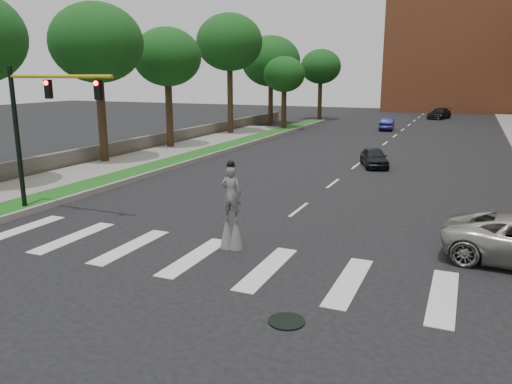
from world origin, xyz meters
TOP-DOWN VIEW (x-y plane):
  - ground_plane at (0.00, 0.00)m, footprint 160.00×160.00m
  - grass_median at (-11.50, 20.00)m, footprint 2.00×60.00m
  - median_curb at (-10.45, 20.00)m, footprint 0.20×60.00m
  - sidewalk_left at (-14.50, 10.00)m, footprint 4.00×60.00m
  - stone_wall at (-17.00, 22.00)m, footprint 0.50×56.00m
  - manhole at (3.00, -2.00)m, footprint 0.90×0.90m
  - building_backdrop at (6.00, 78.00)m, footprint 26.00×14.00m
  - traffic_signal at (-9.78, 3.00)m, footprint 5.30×0.23m
  - stilt_performer at (-0.55, 2.28)m, footprint 0.84×0.56m
  - car_near at (1.14, 20.09)m, footprint 2.62×3.92m
  - car_mid at (-1.59, 43.10)m, footprint 1.75×4.12m
  - car_far at (2.77, 60.29)m, footprint 3.33×5.31m
  - tree_2 at (-15.87, 14.19)m, footprint 5.98×5.98m
  - tree_3 at (-15.65, 22.01)m, footprint 5.36×5.36m
  - tree_4 at (-15.44, 32.77)m, footprint 6.44×6.44m
  - tree_5 at (-15.34, 43.51)m, footprint 6.88×6.88m
  - tree_6 at (-11.90, 38.64)m, footprint 4.42×4.42m
  - tree_7 at (-11.90, 52.61)m, footprint 5.25×5.25m

SIDE VIEW (x-z plane):
  - ground_plane at x=0.00m, z-range 0.00..0.00m
  - manhole at x=3.00m, z-range 0.00..0.04m
  - sidewalk_left at x=-14.50m, z-range 0.00..0.18m
  - grass_median at x=-11.50m, z-range 0.00..0.25m
  - median_curb at x=-10.45m, z-range 0.00..0.28m
  - stone_wall at x=-17.00m, z-range 0.00..1.10m
  - car_near at x=1.14m, z-range 0.00..1.24m
  - car_mid at x=-1.59m, z-range 0.00..1.32m
  - car_far at x=2.77m, z-range 0.00..1.44m
  - stilt_performer at x=-0.55m, z-range -0.27..2.82m
  - traffic_signal at x=-9.78m, z-range 1.05..7.25m
  - tree_6 at x=-11.90m, z-range 1.95..9.76m
  - tree_7 at x=-11.90m, z-range 2.28..11.44m
  - tree_3 at x=-15.65m, z-range 2.42..11.93m
  - tree_5 at x=-15.34m, z-range 2.21..12.55m
  - tree_2 at x=-15.87m, z-range 2.61..13.02m
  - tree_4 at x=-15.44m, z-range 3.05..14.73m
  - building_backdrop at x=6.00m, z-range 0.00..18.00m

